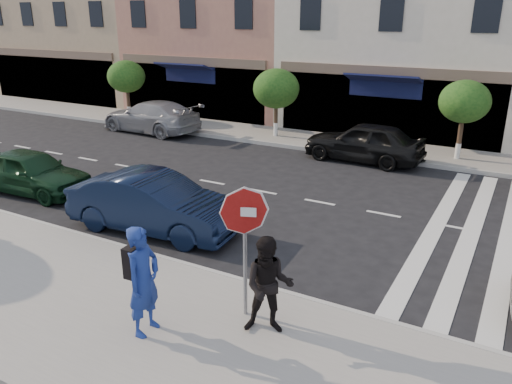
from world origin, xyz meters
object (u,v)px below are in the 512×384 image
object	(u,v)px
photographer	(143,281)
car_near_left	(31,172)
car_near_mid	(154,203)
car_far_left	(151,117)
car_far_mid	(364,142)
stop_sign	(244,224)
walker	(269,286)

from	to	relation	value
photographer	car_near_left	xyz separation A→B (m)	(-8.42, 4.19, -0.45)
car_near_mid	car_far_left	xyz separation A→B (m)	(-7.95, 9.22, -0.01)
car_near_mid	car_far_mid	world-z (taller)	car_far_mid
car_near_left	car_near_mid	world-z (taller)	car_near_mid
stop_sign	walker	distance (m)	1.16
car_near_left	stop_sign	bearing A→B (deg)	-110.39
car_near_left	car_near_mid	distance (m)	5.48
photographer	car_far_left	size ratio (longest dim) A/B	0.38
photographer	car_far_left	xyz separation A→B (m)	(-10.91, 12.98, -0.39)
photographer	car_near_mid	world-z (taller)	photographer
stop_sign	photographer	world-z (taller)	stop_sign
photographer	walker	size ratio (longest dim) A/B	1.11
car_near_left	walker	bearing A→B (deg)	-110.68
car_far_left	car_far_mid	world-z (taller)	car_far_mid
stop_sign	car_near_mid	xyz separation A→B (m)	(-4.21, 2.46, -1.22)
car_far_left	car_far_mid	bearing A→B (deg)	93.85
photographer	car_far_mid	world-z (taller)	photographer
walker	car_near_mid	size ratio (longest dim) A/B	0.38
walker	car_near_mid	bearing A→B (deg)	125.96
car_far_mid	walker	bearing A→B (deg)	12.42
walker	car_far_left	size ratio (longest dim) A/B	0.34
car_near_left	car_near_mid	bearing A→B (deg)	-98.28
stop_sign	car_far_left	xyz separation A→B (m)	(-12.16, 11.68, -1.23)
stop_sign	walker	size ratio (longest dim) A/B	1.41
stop_sign	car_near_left	world-z (taller)	stop_sign
car_far_left	walker	bearing A→B (deg)	50.77
car_far_left	car_near_left	bearing A→B (deg)	19.56
walker	car_near_left	world-z (taller)	walker
car_far_left	car_far_mid	xyz separation A→B (m)	(10.72, 0.02, 0.02)
stop_sign	car_far_mid	xyz separation A→B (m)	(-1.44, 11.69, -1.21)
walker	car_near_mid	xyz separation A→B (m)	(-4.84, 2.70, -0.28)
car_near_mid	car_far_left	bearing A→B (deg)	36.09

